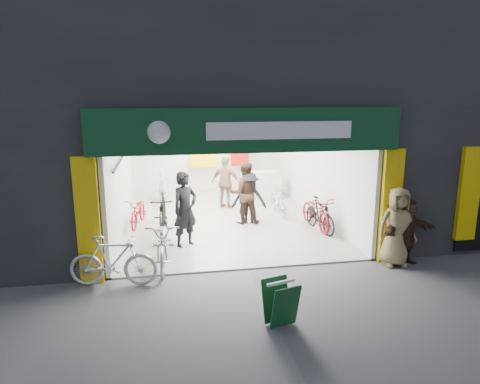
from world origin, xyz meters
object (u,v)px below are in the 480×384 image
object	(u,v)px
bike_left_front	(164,243)
parked_bike	(113,261)
bike_right_front	(320,215)
pedestrian_near	(397,227)
sandwich_board	(281,302)

from	to	relation	value
bike_left_front	parked_bike	size ratio (longest dim) A/B	1.16
bike_right_front	pedestrian_near	distance (m)	2.72
sandwich_board	bike_left_front	bearing A→B (deg)	107.38
bike_left_front	parked_bike	distance (m)	1.35
pedestrian_near	sandwich_board	bearing A→B (deg)	-144.01
bike_right_front	parked_bike	bearing A→B (deg)	-162.01
bike_left_front	pedestrian_near	size ratio (longest dim) A/B	1.14
bike_left_front	bike_right_front	world-z (taller)	bike_left_front
sandwich_board	parked_bike	bearing A→B (deg)	129.49
pedestrian_near	parked_bike	bearing A→B (deg)	-176.41
bike_right_front	pedestrian_near	size ratio (longest dim) A/B	0.90
parked_bike	sandwich_board	distance (m)	3.53
bike_left_front	parked_bike	world-z (taller)	bike_left_front
sandwich_board	bike_right_front	bearing A→B (deg)	47.35
pedestrian_near	sandwich_board	distance (m)	3.86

